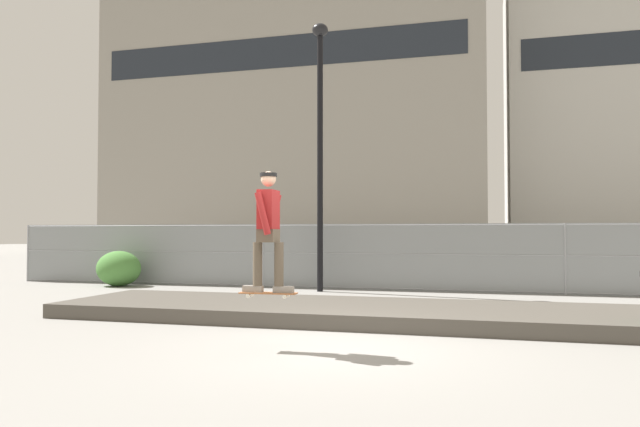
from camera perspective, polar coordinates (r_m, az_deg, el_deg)
The scene contains 10 objects.
ground_plane at distance 8.54m, azimuth 0.39°, elevation -12.68°, with size 120.00×120.00×0.00m, color gray.
gravel_berm at distance 11.29m, azimuth 4.24°, elevation -9.32°, with size 11.68×2.93×0.27m, color #4C473F.
skateboard at distance 8.37m, azimuth -4.94°, elevation -7.55°, with size 0.81×0.24×0.07m.
skater at distance 8.33m, azimuth -4.92°, elevation -1.01°, with size 0.72×0.59×1.67m.
chain_fence at distance 16.72m, azimuth 7.97°, elevation -4.10°, with size 24.86×0.06×1.85m.
street_lamp at distance 16.67m, azimuth 0.00°, elevation 8.31°, with size 0.44×0.44×7.37m.
parked_car_near at distance 21.03m, azimuth -4.99°, elevation -3.89°, with size 4.41×1.96×1.66m.
parked_car_mid at distance 19.59m, azimuth 13.25°, elevation -4.01°, with size 4.51×2.18×1.66m.
library_building at distance 53.17m, azimuth -2.22°, elevation 10.19°, with size 31.87×11.24×25.28m.
shrub_left at distance 19.04m, azimuth -18.54°, elevation -4.96°, with size 1.36×1.12×1.05m.
Camera 1 is at (2.18, -8.10, 1.62)m, focal length 33.78 mm.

